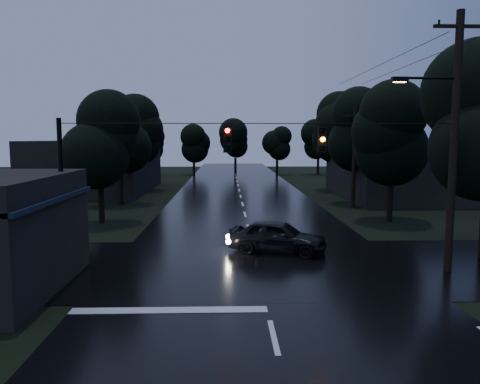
{
  "coord_description": "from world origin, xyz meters",
  "views": [
    {
      "loc": [
        -1.22,
        -6.8,
        5.25
      ],
      "look_at": [
        -0.62,
        14.69,
        2.77
      ],
      "focal_mm": 35.0,
      "sensor_mm": 36.0,
      "label": 1
    }
  ],
  "objects": [
    {
      "name": "main_road",
      "position": [
        0.0,
        30.0,
        0.0
      ],
      "size": [
        12.0,
        120.0,
        0.02
      ],
      "primitive_type": "cube",
      "color": "black",
      "rests_on": "ground"
    },
    {
      "name": "cross_street",
      "position": [
        0.0,
        12.0,
        0.0
      ],
      "size": [
        60.0,
        9.0,
        0.02
      ],
      "primitive_type": "cube",
      "color": "black",
      "rests_on": "ground"
    },
    {
      "name": "building_far_right",
      "position": [
        14.0,
        34.0,
        2.2
      ],
      "size": [
        10.0,
        14.0,
        4.4
      ],
      "primitive_type": "cube",
      "color": "black",
      "rests_on": "ground"
    },
    {
      "name": "building_far_left",
      "position": [
        -14.0,
        40.0,
        2.5
      ],
      "size": [
        10.0,
        16.0,
        5.0
      ],
      "primitive_type": "cube",
      "color": "black",
      "rests_on": "ground"
    },
    {
      "name": "utility_pole_main",
      "position": [
        7.41,
        11.0,
        5.26
      ],
      "size": [
        3.5,
        0.3,
        10.0
      ],
      "color": "black",
      "rests_on": "ground"
    },
    {
      "name": "utility_pole_far",
      "position": [
        8.3,
        28.0,
        3.88
      ],
      "size": [
        2.0,
        0.3,
        7.5
      ],
      "color": "black",
      "rests_on": "ground"
    },
    {
      "name": "anchor_pole_left",
      "position": [
        -7.5,
        11.0,
        3.0
      ],
      "size": [
        0.18,
        0.18,
        6.0
      ],
      "primitive_type": "cylinder",
      "color": "black",
      "rests_on": "ground"
    },
    {
      "name": "span_signals",
      "position": [
        0.56,
        10.99,
        5.24
      ],
      "size": [
        15.0,
        0.37,
        1.12
      ],
      "color": "black",
      "rests_on": "ground"
    },
    {
      "name": "tree_left_a",
      "position": [
        -9.0,
        22.0,
        5.24
      ],
      "size": [
        3.92,
        3.92,
        8.26
      ],
      "color": "black",
      "rests_on": "ground"
    },
    {
      "name": "tree_left_b",
      "position": [
        -9.6,
        30.0,
        5.62
      ],
      "size": [
        4.2,
        4.2,
        8.85
      ],
      "color": "black",
      "rests_on": "ground"
    },
    {
      "name": "tree_left_c",
      "position": [
        -10.2,
        40.0,
        5.99
      ],
      "size": [
        4.48,
        4.48,
        9.44
      ],
      "color": "black",
      "rests_on": "ground"
    },
    {
      "name": "tree_right_a",
      "position": [
        9.0,
        22.0,
        5.62
      ],
      "size": [
        4.2,
        4.2,
        8.85
      ],
      "color": "black",
      "rests_on": "ground"
    },
    {
      "name": "tree_right_b",
      "position": [
        9.6,
        30.0,
        5.99
      ],
      "size": [
        4.48,
        4.48,
        9.44
      ],
      "color": "black",
      "rests_on": "ground"
    },
    {
      "name": "tree_right_c",
      "position": [
        10.2,
        40.0,
        6.37
      ],
      "size": [
        4.76,
        4.76,
        10.03
      ],
      "color": "black",
      "rests_on": "ground"
    },
    {
      "name": "car",
      "position": [
        1.09,
        14.21,
        0.76
      ],
      "size": [
        4.8,
        3.18,
        1.52
      ],
      "primitive_type": "imported",
      "rotation": [
        0.0,
        0.0,
        1.23
      ],
      "color": "black",
      "rests_on": "ground"
    }
  ]
}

